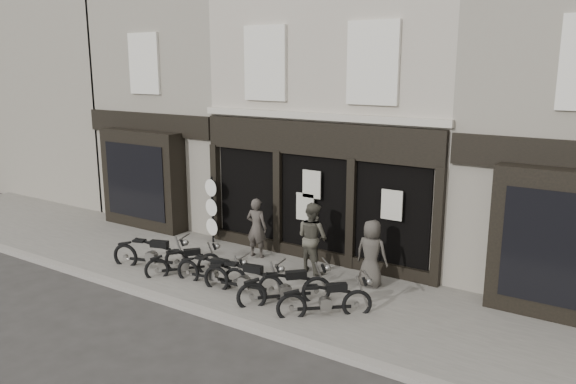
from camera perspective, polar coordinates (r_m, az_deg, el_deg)
The scene contains 16 objects.
ground_plane at distance 13.42m, azimuth -3.98°, elevation -10.75°, with size 90.00×90.00×0.00m, color #2D2B28.
pavement at distance 14.07m, azimuth -1.73°, elevation -9.32°, with size 30.00×4.20×0.12m, color #656059.
kerb at distance 12.52m, azimuth -7.55°, elevation -12.31°, with size 30.00×0.25×0.13m, color gray.
central_building at distance 17.45m, azimuth 7.90°, elevation 8.47°, with size 7.30×6.22×8.34m.
neighbour_left at distance 20.96m, azimuth -8.19°, elevation 9.04°, with size 5.60×6.73×8.34m.
filler_left at distance 27.12m, azimuth -21.21°, elevation 9.26°, with size 11.00×6.00×8.20m, color gray.
motorcycle_0 at distance 15.31m, azimuth -13.67°, elevation -6.38°, with size 2.15×0.98×1.06m.
motorcycle_1 at distance 14.69m, azimuth -10.50°, elevation -7.28°, with size 1.41×1.63×0.93m.
motorcycle_2 at distance 13.94m, azimuth -7.68°, elevation -8.23°, with size 2.00×0.60×0.96m.
motorcycle_3 at distance 13.32m, azimuth -4.45°, elevation -9.05°, with size 2.12×0.68×1.02m.
motorcycle_4 at distance 12.75m, azimuth -0.24°, elevation -9.99°, with size 1.67×1.74×1.04m.
motorcycle_5 at distance 12.21m, azimuth 3.86°, elevation -11.18°, with size 1.72×1.55×1.00m.
man_left at distance 15.57m, azimuth -3.21°, elevation -3.65°, with size 0.61×0.40×1.67m, color #413A35.
man_centre at distance 14.45m, azimuth 2.50°, elevation -4.63°, with size 0.89×0.69×1.83m, color #49463B.
man_right at distance 13.68m, azimuth 8.48°, elevation -6.17°, with size 0.80×0.52×1.64m, color #3F3B35.
advert_sign_post at distance 16.94m, azimuth -7.72°, elevation -2.10°, with size 0.52×0.33×2.13m.
Camera 1 is at (7.55, -9.73, 5.34)m, focal length 35.00 mm.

